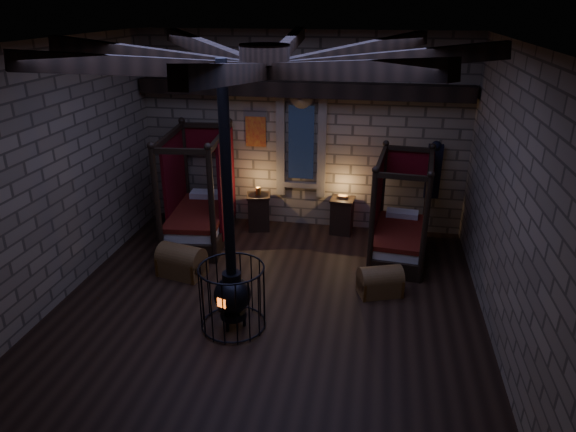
% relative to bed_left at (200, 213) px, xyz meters
% --- Properties ---
extents(room, '(7.02, 7.02, 4.29)m').
position_rel_bed_left_xyz_m(room, '(1.98, -2.26, 3.18)').
color(room, black).
rests_on(room, ground).
extents(bed_left, '(1.37, 2.29, 2.28)m').
position_rel_bed_left_xyz_m(bed_left, '(0.00, 0.00, 0.00)').
color(bed_left, black).
rests_on(bed_left, ground).
extents(bed_right, '(1.19, 2.02, 2.02)m').
position_rel_bed_left_xyz_m(bed_right, '(4.14, -0.10, -0.07)').
color(bed_right, black).
rests_on(bed_right, ground).
extents(trunk_left, '(0.93, 0.70, 0.61)m').
position_rel_bed_left_xyz_m(trunk_left, '(0.18, -1.62, -0.29)').
color(trunk_left, brown).
rests_on(trunk_left, ground).
extents(trunk_right, '(0.84, 0.68, 0.53)m').
position_rel_bed_left_xyz_m(trunk_right, '(3.80, -1.65, -0.33)').
color(trunk_right, brown).
rests_on(trunk_right, ground).
extents(nightstand_left, '(0.60, 0.58, 0.98)m').
position_rel_bed_left_xyz_m(nightstand_left, '(1.11, 0.67, -0.15)').
color(nightstand_left, black).
rests_on(nightstand_left, ground).
extents(nightstand_right, '(0.54, 0.52, 0.87)m').
position_rel_bed_left_xyz_m(nightstand_right, '(2.94, 0.80, -0.16)').
color(nightstand_right, black).
rests_on(nightstand_right, ground).
extents(stove, '(1.02, 1.02, 4.05)m').
position_rel_bed_left_xyz_m(stove, '(1.56, -3.03, 0.06)').
color(stove, black).
rests_on(stove, ground).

